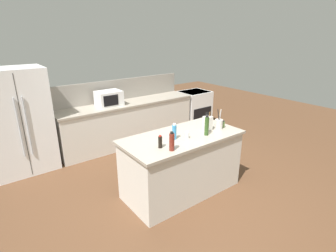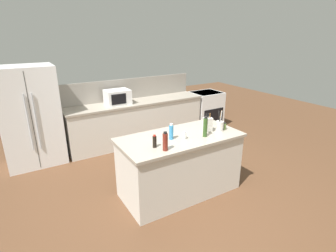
# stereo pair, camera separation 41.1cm
# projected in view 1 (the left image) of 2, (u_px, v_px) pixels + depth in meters

# --- Properties ---
(ground_plane) EXTENTS (14.00, 14.00, 0.00)m
(ground_plane) POSITION_uv_depth(u_px,v_px,m) (181.00, 190.00, 4.19)
(ground_plane) COLOR brown
(back_counter_run) EXTENTS (3.12, 0.66, 0.94)m
(back_counter_run) POSITION_uv_depth(u_px,v_px,m) (129.00, 123.00, 5.84)
(back_counter_run) COLOR beige
(back_counter_run) RESTS_ON ground_plane
(wall_backsplash) EXTENTS (3.08, 0.03, 0.46)m
(wall_backsplash) POSITION_uv_depth(u_px,v_px,m) (120.00, 90.00, 5.84)
(wall_backsplash) COLOR gray
(wall_backsplash) RESTS_ON back_counter_run
(kitchen_island) EXTENTS (1.83, 0.89, 0.94)m
(kitchen_island) POSITION_uv_depth(u_px,v_px,m) (182.00, 164.00, 4.03)
(kitchen_island) COLOR beige
(kitchen_island) RESTS_ON ground_plane
(refrigerator) EXTENTS (1.00, 0.75, 1.84)m
(refrigerator) POSITION_uv_depth(u_px,v_px,m) (19.00, 122.00, 4.54)
(refrigerator) COLOR white
(refrigerator) RESTS_ON ground_plane
(range_oven) EXTENTS (0.76, 0.65, 0.92)m
(range_oven) POSITION_uv_depth(u_px,v_px,m) (194.00, 108.00, 6.97)
(range_oven) COLOR white
(range_oven) RESTS_ON ground_plane
(microwave) EXTENTS (0.50, 0.39, 0.31)m
(microwave) POSITION_uv_depth(u_px,v_px,m) (109.00, 98.00, 5.39)
(microwave) COLOR white
(microwave) RESTS_ON back_counter_run
(knife_block) EXTENTS (0.15, 0.12, 0.29)m
(knife_block) POSITION_uv_depth(u_px,v_px,m) (208.00, 123.00, 4.05)
(knife_block) COLOR beige
(knife_block) RESTS_ON kitchen_island
(utensil_crock) EXTENTS (0.12, 0.12, 0.32)m
(utensil_crock) POSITION_uv_depth(u_px,v_px,m) (219.00, 124.00, 4.12)
(utensil_crock) COLOR beige
(utensil_crock) RESTS_ON kitchen_island
(dish_soap_bottle) EXTENTS (0.06, 0.06, 0.23)m
(dish_soap_bottle) POSITION_uv_depth(u_px,v_px,m) (174.00, 132.00, 3.71)
(dish_soap_bottle) COLOR #3384BC
(dish_soap_bottle) RESTS_ON kitchen_island
(spice_jar_oregano) EXTENTS (0.05, 0.05, 0.12)m
(spice_jar_oregano) POSITION_uv_depth(u_px,v_px,m) (223.00, 124.00, 4.18)
(spice_jar_oregano) COLOR #567038
(spice_jar_oregano) RESTS_ON kitchen_island
(soy_sauce_bottle) EXTENTS (0.05, 0.05, 0.18)m
(soy_sauce_bottle) POSITION_uv_depth(u_px,v_px,m) (160.00, 142.00, 3.43)
(soy_sauce_bottle) COLOR black
(soy_sauce_bottle) RESTS_ON kitchen_island
(salt_shaker) EXTENTS (0.05, 0.05, 0.11)m
(salt_shaker) POSITION_uv_depth(u_px,v_px,m) (187.00, 135.00, 3.75)
(salt_shaker) COLOR silver
(salt_shaker) RESTS_ON kitchen_island
(vinegar_bottle) EXTENTS (0.07, 0.07, 0.26)m
(vinegar_bottle) POSITION_uv_depth(u_px,v_px,m) (172.00, 142.00, 3.35)
(vinegar_bottle) COLOR maroon
(vinegar_bottle) RESTS_ON kitchen_island
(olive_oil_bottle) EXTENTS (0.06, 0.06, 0.31)m
(olive_oil_bottle) POSITION_uv_depth(u_px,v_px,m) (207.00, 126.00, 3.84)
(olive_oil_bottle) COLOR #2D4C1E
(olive_oil_bottle) RESTS_ON kitchen_island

